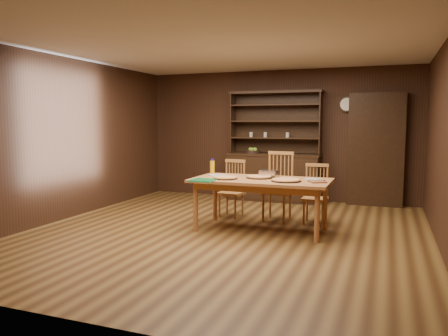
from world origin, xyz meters
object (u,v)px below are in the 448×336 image
at_px(chair_right, 316,192).
at_px(juice_bottle, 212,167).
at_px(china_hutch, 274,171).
at_px(chair_center, 279,184).
at_px(dining_table, 261,184).
at_px(chair_left, 233,186).

bearing_deg(chair_right, juice_bottle, -164.55).
relative_size(china_hutch, chair_center, 1.99).
distance_m(dining_table, chair_right, 1.04).
height_order(dining_table, juice_bottle, juice_bottle).
bearing_deg(chair_right, dining_table, -130.31).
xyz_separation_m(dining_table, juice_bottle, (-0.90, 0.35, 0.19)).
bearing_deg(chair_left, chair_center, 7.32).
height_order(dining_table, chair_right, chair_right).
distance_m(chair_left, chair_center, 0.78).
height_order(chair_left, juice_bottle, juice_bottle).
xyz_separation_m(dining_table, chair_left, (-0.71, 0.78, -0.18)).
bearing_deg(juice_bottle, china_hutch, 77.07).
bearing_deg(chair_center, juice_bottle, -150.70).
relative_size(dining_table, juice_bottle, 8.32).
relative_size(chair_center, chair_right, 1.19).
bearing_deg(dining_table, chair_center, 84.80).
bearing_deg(dining_table, china_hutch, 99.89).
bearing_deg(chair_center, chair_right, 3.63).
relative_size(china_hutch, chair_right, 2.37).
bearing_deg(dining_table, chair_right, 49.23).
distance_m(chair_left, juice_bottle, 0.60).
bearing_deg(chair_left, dining_table, -40.98).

